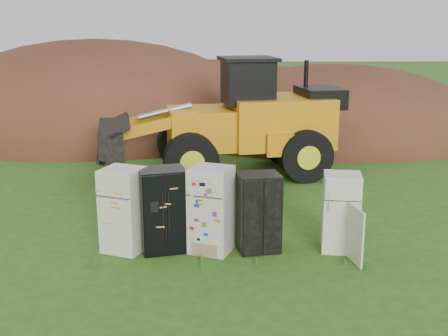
# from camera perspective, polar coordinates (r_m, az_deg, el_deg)

# --- Properties ---
(ground) EXTENTS (120.00, 120.00, 0.00)m
(ground) POSITION_cam_1_polar(r_m,az_deg,el_deg) (12.39, 1.16, -8.29)
(ground) COLOR #305216
(ground) RESTS_ON ground
(fridge_leftmost) EXTENTS (1.04, 1.02, 1.83)m
(fridge_leftmost) POSITION_cam_1_polar(r_m,az_deg,el_deg) (12.25, -10.16, -4.21)
(fridge_leftmost) COLOR silver
(fridge_leftmost) RESTS_ON ground
(fridge_black_side) EXTENTS (1.11, 0.97, 1.82)m
(fridge_black_side) POSITION_cam_1_polar(r_m,az_deg,el_deg) (12.14, -6.22, -4.25)
(fridge_black_side) COLOR black
(fridge_black_side) RESTS_ON ground
(fridge_sticker) EXTENTS (1.05, 1.01, 1.87)m
(fridge_sticker) POSITION_cam_1_polar(r_m,az_deg,el_deg) (12.01, -1.32, -4.27)
(fridge_sticker) COLOR silver
(fridge_sticker) RESTS_ON ground
(fridge_dark_mid) EXTENTS (0.99, 0.86, 1.71)m
(fridge_dark_mid) POSITION_cam_1_polar(r_m,az_deg,el_deg) (12.12, 3.53, -4.51)
(fridge_dark_mid) COLOR black
(fridge_dark_mid) RESTS_ON ground
(fridge_open_door) EXTENTS (0.87, 0.82, 1.71)m
(fridge_open_door) POSITION_cam_1_polar(r_m,az_deg,el_deg) (12.36, 11.79, -4.42)
(fridge_open_door) COLOR silver
(fridge_open_door) RESTS_ON ground
(wheel_loader) EXTENTS (8.20, 4.45, 3.76)m
(wheel_loader) POSITION_cam_1_polar(r_m,az_deg,el_deg) (17.85, -0.58, 5.14)
(wheel_loader) COLOR #CA7B0D
(wheel_loader) RESTS_ON ground
(dirt_mound_right) EXTENTS (13.91, 10.20, 6.16)m
(dirt_mound_right) POSITION_cam_1_polar(r_m,az_deg,el_deg) (25.14, 10.95, 3.30)
(dirt_mound_right) COLOR #482517
(dirt_mound_right) RESTS_ON ground
(dirt_mound_left) EXTENTS (16.33, 12.25, 8.21)m
(dirt_mound_left) POSITION_cam_1_polar(r_m,az_deg,el_deg) (26.47, -12.65, 3.78)
(dirt_mound_left) COLOR #482517
(dirt_mound_left) RESTS_ON ground
(dirt_mound_back) EXTENTS (15.72, 10.48, 5.93)m
(dirt_mound_back) POSITION_cam_1_polar(r_m,az_deg,el_deg) (29.48, -1.15, 5.22)
(dirt_mound_back) COLOR #482517
(dirt_mound_back) RESTS_ON ground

